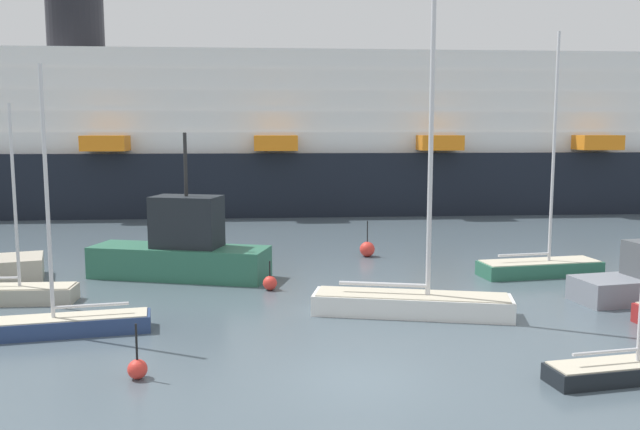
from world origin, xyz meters
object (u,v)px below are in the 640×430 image
at_px(channel_buoy_0, 137,368).
at_px(sailboat_0, 67,321).
at_px(channel_buoy_2, 270,283).
at_px(fishing_boat_1, 182,249).
at_px(sailboat_5, 540,265).
at_px(channel_buoy_1, 367,249).
at_px(sailboat_3, 412,297).
at_px(sailboat_2, 10,292).
at_px(cruise_ship, 273,143).
at_px(sailboat_6, 626,366).

bearing_deg(channel_buoy_0, sailboat_0, 125.05).
xyz_separation_m(sailboat_0, channel_buoy_2, (6.59, 5.19, -0.13)).
height_order(channel_buoy_0, channel_buoy_2, channel_buoy_0).
bearing_deg(channel_buoy_2, fishing_boat_1, 145.00).
xyz_separation_m(sailboat_5, channel_buoy_1, (-6.95, 5.10, -0.09)).
bearing_deg(channel_buoy_1, channel_buoy_2, -127.75).
bearing_deg(sailboat_3, sailboat_2, -177.25).
height_order(sailboat_0, sailboat_2, sailboat_0).
relative_size(sailboat_2, channel_buoy_1, 4.04).
relative_size(channel_buoy_1, cruise_ship, 0.02).
bearing_deg(cruise_ship, channel_buoy_1, -77.86).
bearing_deg(fishing_boat_1, sailboat_2, -131.39).
relative_size(sailboat_2, sailboat_3, 0.59).
height_order(sailboat_6, cruise_ship, cruise_ship).
bearing_deg(sailboat_3, channel_buoy_2, 154.53).
bearing_deg(fishing_boat_1, channel_buoy_1, 41.22).
bearing_deg(sailboat_2, channel_buoy_0, -51.72).
xyz_separation_m(sailboat_3, channel_buoy_2, (-4.90, 4.11, -0.33)).
xyz_separation_m(sailboat_6, channel_buoy_2, (-9.02, 10.64, -0.07)).
distance_m(sailboat_3, cruise_ship, 32.74).
relative_size(sailboat_5, cruise_ship, 0.12).
height_order(sailboat_6, channel_buoy_1, sailboat_6).
bearing_deg(channel_buoy_1, sailboat_0, -134.76).
relative_size(sailboat_3, channel_buoy_0, 8.56).
bearing_deg(cruise_ship, sailboat_3, -81.91).
xyz_separation_m(sailboat_2, channel_buoy_0, (6.11, -8.27, -0.13)).
bearing_deg(fishing_boat_1, sailboat_5, 13.11).
bearing_deg(sailboat_2, sailboat_3, -9.95).
bearing_deg(sailboat_6, channel_buoy_2, 123.04).
height_order(fishing_boat_1, cruise_ship, cruise_ship).
relative_size(sailboat_0, sailboat_5, 0.79).
relative_size(sailboat_0, sailboat_2, 1.14).
height_order(sailboat_6, channel_buoy_0, sailboat_6).
height_order(sailboat_3, fishing_boat_1, sailboat_3).
height_order(sailboat_3, channel_buoy_0, sailboat_3).
bearing_deg(channel_buoy_1, fishing_boat_1, -155.87).
bearing_deg(sailboat_5, sailboat_0, -166.48).
relative_size(sailboat_2, channel_buoy_2, 6.22).
distance_m(channel_buoy_1, channel_buoy_2, 8.41).
distance_m(fishing_boat_1, cruise_ship, 26.18).
bearing_deg(channel_buoy_2, sailboat_2, -173.92).
distance_m(sailboat_5, channel_buoy_0, 19.16).
bearing_deg(channel_buoy_2, sailboat_0, -141.79).
bearing_deg(channel_buoy_0, cruise_ship, 82.84).
bearing_deg(channel_buoy_0, fishing_boat_1, 90.45).
height_order(sailboat_5, channel_buoy_2, sailboat_5).
xyz_separation_m(sailboat_3, sailboat_6, (4.13, -6.53, -0.26)).
xyz_separation_m(sailboat_2, sailboat_3, (14.70, -3.06, 0.22)).
xyz_separation_m(sailboat_5, channel_buoy_2, (-12.10, -1.54, -0.19)).
bearing_deg(sailboat_2, cruise_ship, 71.46).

